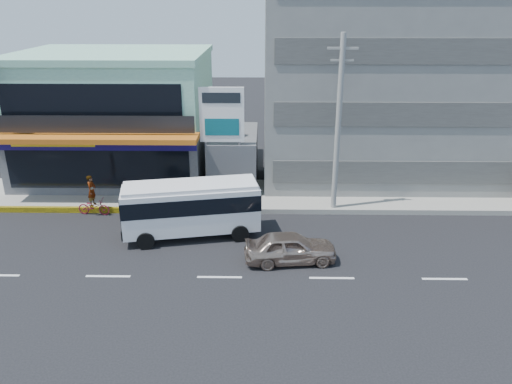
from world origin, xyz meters
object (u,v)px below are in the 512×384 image
(satellite_dish, at_px, (233,136))
(motorcycle_rider, at_px, (93,202))
(shop_building, at_px, (118,118))
(utility_pole_near, at_px, (338,125))
(billboard, at_px, (222,121))
(minibus, at_px, (191,205))
(sedan, at_px, (290,247))
(concrete_building, at_px, (384,72))

(satellite_dish, height_order, motorcycle_rider, satellite_dish)
(shop_building, distance_m, satellite_dish, 8.54)
(satellite_dish, height_order, utility_pole_near, utility_pole_near)
(motorcycle_rider, bearing_deg, billboard, 18.28)
(satellite_dish, height_order, minibus, satellite_dish)
(motorcycle_rider, bearing_deg, utility_pole_near, 2.50)
(shop_building, bearing_deg, motorcycle_rider, -88.13)
(billboard, xyz_separation_m, sedan, (3.72, -7.70, -4.20))
(billboard, height_order, utility_pole_near, utility_pole_near)
(sedan, height_order, motorcycle_rider, motorcycle_rider)
(billboard, distance_m, motorcycle_rider, 8.70)
(concrete_building, relative_size, satellite_dish, 10.67)
(concrete_building, height_order, utility_pole_near, concrete_building)
(shop_building, xyz_separation_m, motorcycle_rider, (0.23, -7.15, -3.22))
(satellite_dish, bearing_deg, concrete_building, 21.80)
(motorcycle_rider, bearing_deg, sedan, -25.76)
(concrete_building, relative_size, sedan, 3.73)
(concrete_building, bearing_deg, utility_pole_near, -117.76)
(satellite_dish, bearing_deg, utility_pole_near, -30.96)
(concrete_building, height_order, billboard, concrete_building)
(utility_pole_near, bearing_deg, sedan, -115.25)
(concrete_building, bearing_deg, motorcycle_rider, -155.22)
(concrete_building, distance_m, billboard, 12.17)
(concrete_building, distance_m, sedan, 16.36)
(motorcycle_rider, bearing_deg, concrete_building, 24.78)
(utility_pole_near, relative_size, minibus, 1.39)
(shop_building, height_order, satellite_dish, shop_building)
(utility_pole_near, distance_m, motorcycle_rider, 14.46)
(motorcycle_rider, bearing_deg, shop_building, 91.87)
(billboard, height_order, sedan, billboard)
(satellite_dish, distance_m, sedan, 10.43)
(billboard, bearing_deg, shop_building, 147.68)
(concrete_building, xyz_separation_m, sedan, (-6.78, -13.50, -6.27))
(utility_pole_near, bearing_deg, motorcycle_rider, -177.50)
(shop_building, relative_size, satellite_dish, 8.27)
(concrete_building, xyz_separation_m, motorcycle_rider, (-17.77, -8.20, -6.22))
(satellite_dish, relative_size, sedan, 0.35)
(utility_pole_near, bearing_deg, billboard, 164.52)
(billboard, bearing_deg, minibus, -104.03)
(shop_building, height_order, utility_pole_near, utility_pole_near)
(satellite_dish, xyz_separation_m, sedan, (3.22, -9.50, -2.84))
(utility_pole_near, bearing_deg, minibus, -157.32)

